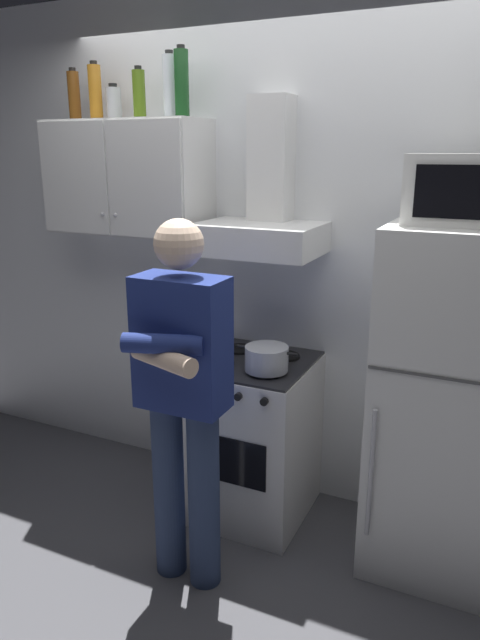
{
  "coord_description": "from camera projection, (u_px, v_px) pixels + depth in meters",
  "views": [
    {
      "loc": [
        1.08,
        -2.29,
        1.89
      ],
      "look_at": [
        0.0,
        0.0,
        1.15
      ],
      "focal_mm": 32.59,
      "sensor_mm": 36.0,
      "label": 1
    }
  ],
  "objects": [
    {
      "name": "back_wall_tiled",
      "position": [
        288.0,
        256.0,
        3.1
      ],
      "size": [
        4.8,
        0.1,
        2.7
      ],
      "primitive_type": "cube",
      "color": "white",
      "rests_on": "ground_plane"
    },
    {
      "name": "bottle_liquor_amber",
      "position": [
        95.0,
        92.0,
        3.12
      ],
      "size": [
        0.07,
        0.07,
        0.3
      ],
      "color": "#B7721E",
      "rests_on": "upper_cabinet"
    },
    {
      "name": "person_standing",
      "position": [
        182.0,
        395.0,
        2.44
      ],
      "size": [
        0.38,
        0.33,
        1.64
      ],
      "color": "navy",
      "rests_on": "ground_plane"
    },
    {
      "name": "bottle_canister_steel",
      "position": [
        114.0,
        103.0,
        3.11
      ],
      "size": [
        0.08,
        0.08,
        0.18
      ],
      "color": "#B2B5BA",
      "rests_on": "upper_cabinet"
    },
    {
      "name": "bottle_vodka_clear",
      "position": [
        170.0,
        86.0,
        2.94
      ],
      "size": [
        0.07,
        0.07,
        0.32
      ],
      "color": "silver",
      "rests_on": "upper_cabinet"
    },
    {
      "name": "bottle_beer_brown",
      "position": [
        74.0,
        96.0,
        3.18
      ],
      "size": [
        0.07,
        0.07,
        0.27
      ],
      "color": "brown",
      "rests_on": "upper_cabinet"
    },
    {
      "name": "bottle_olive_oil",
      "position": [
        139.0,
        94.0,
        2.99
      ],
      "size": [
        0.07,
        0.07,
        0.26
      ],
      "color": "#4C6B19",
      "rests_on": "upper_cabinet"
    },
    {
      "name": "range_hood",
      "position": [
        263.0,
        212.0,
        2.86
      ],
      "size": [
        0.6,
        0.44,
        0.75
      ],
      "color": "white"
    },
    {
      "name": "microwave",
      "position": [
        470.0,
        190.0,
        2.34
      ],
      "size": [
        0.48,
        0.37,
        0.28
      ],
      "color": "silver",
      "rests_on": "refrigerator"
    },
    {
      "name": "bottle_wine_green",
      "position": [
        182.0,
        83.0,
        2.87
      ],
      "size": [
        0.07,
        0.07,
        0.33
      ],
      "color": "#19471E",
      "rests_on": "upper_cabinet"
    },
    {
      "name": "cooking_pot",
      "position": [
        267.0,
        358.0,
        2.78
      ],
      "size": [
        0.31,
        0.21,
        0.12
      ],
      "color": "#B7BABF",
      "rests_on": "stove_oven"
    },
    {
      "name": "stove_oven",
      "position": [
        251.0,
        437.0,
        3.08
      ],
      "size": [
        0.6,
        0.62,
        0.87
      ],
      "color": "white",
      "rests_on": "ground_plane"
    },
    {
      "name": "ground_plane",
      "position": [
        240.0,
        536.0,
        2.96
      ],
      "size": [
        7.0,
        7.0,
        0.0
      ],
      "primitive_type": "plane",
      "color": "#4C4C51"
    },
    {
      "name": "upper_cabinet",
      "position": [
        128.0,
        178.0,
        3.14
      ],
      "size": [
        0.9,
        0.37,
        0.6
      ],
      "color": "silver"
    },
    {
      "name": "refrigerator",
      "position": [
        446.0,
        405.0,
        2.59
      ],
      "size": [
        0.6,
        0.62,
        1.6
      ],
      "color": "white",
      "rests_on": "ground_plane"
    }
  ]
}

